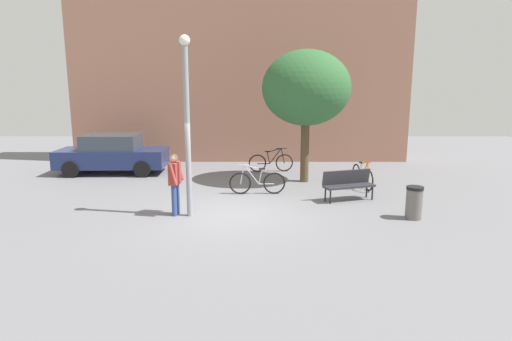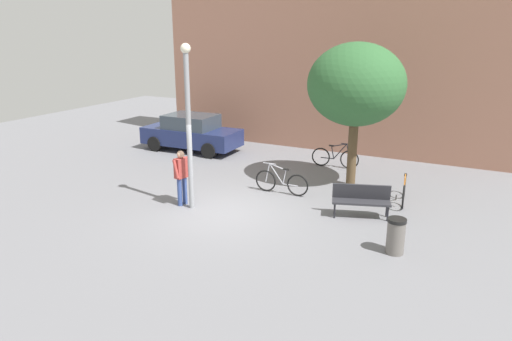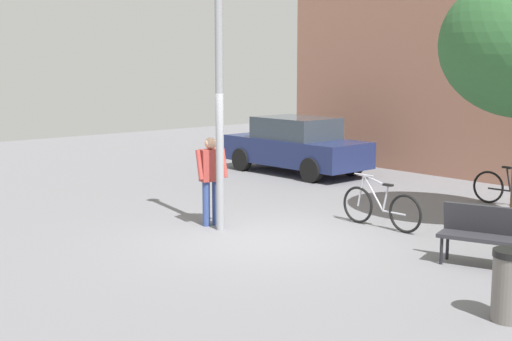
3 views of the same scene
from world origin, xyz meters
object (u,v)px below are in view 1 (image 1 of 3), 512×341
(park_bench, at_px, (347,183))
(lamppost, at_px, (186,117))
(bicycle_silver, at_px, (256,182))
(trash_bin, at_px, (413,202))
(bicycle_black, at_px, (270,162))
(person_by_lamppost, at_px, (174,180))
(plaza_tree, at_px, (305,88))
(parked_car_navy, at_px, (111,154))
(bicycle_orange, at_px, (361,176))

(park_bench, bearing_deg, lamppost, -160.60)
(bicycle_silver, relative_size, trash_bin, 2.08)
(park_bench, bearing_deg, bicycle_silver, 165.26)
(lamppost, height_order, bicycle_black, lamppost)
(park_bench, bearing_deg, person_by_lamppost, -162.89)
(person_by_lamppost, bearing_deg, plaza_tree, 46.20)
(parked_car_navy, bearing_deg, bicycle_orange, -14.27)
(park_bench, height_order, bicycle_silver, bicycle_silver)
(lamppost, relative_size, bicycle_silver, 2.60)
(trash_bin, bearing_deg, park_bench, 125.45)
(lamppost, bearing_deg, trash_bin, -2.58)
(bicycle_black, relative_size, bicycle_silver, 1.00)
(lamppost, distance_m, bicycle_orange, 6.78)
(plaza_tree, bearing_deg, bicycle_silver, -133.26)
(bicycle_orange, bearing_deg, lamppost, -148.70)
(park_bench, relative_size, bicycle_silver, 0.92)
(bicycle_silver, bearing_deg, lamppost, -127.73)
(parked_car_navy, xyz_separation_m, trash_bin, (9.87, -5.97, -0.34))
(park_bench, relative_size, bicycle_orange, 0.93)
(bicycle_silver, bearing_deg, trash_bin, -32.42)
(person_by_lamppost, height_order, parked_car_navy, person_by_lamppost)
(lamppost, height_order, park_bench, lamppost)
(bicycle_silver, height_order, trash_bin, bicycle_silver)
(bicycle_silver, relative_size, parked_car_navy, 0.43)
(bicycle_orange, xyz_separation_m, trash_bin, (0.49, -3.59, 0.06))
(lamppost, height_order, trash_bin, lamppost)
(bicycle_black, distance_m, bicycle_orange, 4.07)
(bicycle_black, distance_m, trash_bin, 7.21)
(plaza_tree, relative_size, bicycle_black, 2.60)
(plaza_tree, bearing_deg, person_by_lamppost, -133.80)
(person_by_lamppost, height_order, bicycle_black, person_by_lamppost)
(lamppost, distance_m, bicycle_black, 6.87)
(plaza_tree, bearing_deg, lamppost, -130.27)
(parked_car_navy, bearing_deg, bicycle_silver, -30.27)
(bicycle_black, height_order, bicycle_orange, same)
(plaza_tree, distance_m, bicycle_silver, 3.90)
(lamppost, relative_size, plaza_tree, 1.00)
(bicycle_black, height_order, bicycle_silver, same)
(plaza_tree, bearing_deg, trash_bin, -61.76)
(person_by_lamppost, height_order, trash_bin, person_by_lamppost)
(trash_bin, bearing_deg, parked_car_navy, 148.82)
(bicycle_orange, relative_size, bicycle_silver, 0.99)
(person_by_lamppost, height_order, plaza_tree, plaza_tree)
(person_by_lamppost, height_order, park_bench, person_by_lamppost)
(park_bench, relative_size, parked_car_navy, 0.39)
(park_bench, distance_m, bicycle_orange, 1.91)
(person_by_lamppost, relative_size, park_bench, 1.00)
(bicycle_orange, distance_m, parked_car_navy, 9.69)
(bicycle_silver, bearing_deg, person_by_lamppost, -134.23)
(plaza_tree, relative_size, bicycle_orange, 2.61)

